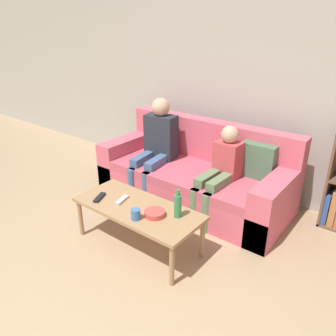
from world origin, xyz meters
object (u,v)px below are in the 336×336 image
object	(u,v)px
person_child	(221,168)
tv_remote_1	(122,200)
person_adult	(157,141)
cup_near	(136,214)
tv_remote_0	(100,197)
snack_bowl	(155,213)
coffee_table	(138,211)
bottle	(178,206)
couch	(195,177)

from	to	relation	value
person_child	tv_remote_1	size ratio (longest dim) A/B	5.38
person_adult	cup_near	xyz separation A→B (m)	(0.67, -1.09, -0.19)
tv_remote_0	snack_bowl	size ratio (longest dim) A/B	1.00
person_child	tv_remote_1	world-z (taller)	person_child
person_adult	tv_remote_0	size ratio (longest dim) A/B	6.36
tv_remote_0	person_child	bearing A→B (deg)	32.70
coffee_table	snack_bowl	distance (m)	0.22
cup_near	tv_remote_0	world-z (taller)	cup_near
person_adult	snack_bowl	world-z (taller)	person_adult
coffee_table	bottle	distance (m)	0.41
tv_remote_0	bottle	bearing A→B (deg)	-8.88
cup_near	bottle	world-z (taller)	bottle
bottle	snack_bowl	bearing A→B (deg)	-145.98
snack_bowl	person_child	bearing A→B (deg)	84.14
person_adult	cup_near	bearing A→B (deg)	-65.74
person_child	bottle	bearing A→B (deg)	-83.62
couch	person_adult	xyz separation A→B (m)	(-0.47, -0.09, 0.35)
person_child	bottle	size ratio (longest dim) A/B	3.83
couch	tv_remote_0	size ratio (longest dim) A/B	12.23
person_child	tv_remote_0	world-z (taller)	person_child
cup_near	tv_remote_0	xyz separation A→B (m)	(-0.50, 0.05, -0.03)
couch	person_child	distance (m)	0.48
tv_remote_0	snack_bowl	xyz separation A→B (m)	(0.58, 0.08, 0.01)
cup_near	tv_remote_0	bearing A→B (deg)	174.52
tv_remote_0	tv_remote_1	size ratio (longest dim) A/B	0.99
cup_near	snack_bowl	world-z (taller)	cup_near
coffee_table	tv_remote_0	size ratio (longest dim) A/B	6.65
cup_near	tv_remote_1	xyz separation A→B (m)	(-0.30, 0.14, -0.03)
couch	tv_remote_1	world-z (taller)	couch
cup_near	bottle	size ratio (longest dim) A/B	0.37
person_child	snack_bowl	distance (m)	0.94
tv_remote_1	snack_bowl	distance (m)	0.39
tv_remote_1	snack_bowl	bearing A→B (deg)	-14.14
tv_remote_0	snack_bowl	world-z (taller)	snack_bowl
couch	bottle	world-z (taller)	couch
person_adult	bottle	world-z (taller)	person_adult
couch	snack_bowl	size ratio (longest dim) A/B	12.29
person_child	tv_remote_1	xyz separation A→B (m)	(-0.49, -0.92, -0.13)
tv_remote_0	tv_remote_1	world-z (taller)	same
snack_bowl	bottle	distance (m)	0.21
person_child	cup_near	xyz separation A→B (m)	(-0.18, -1.06, -0.09)
person_adult	tv_remote_0	distance (m)	1.08
person_adult	bottle	distance (m)	1.26
tv_remote_0	coffee_table	bearing A→B (deg)	-7.69
coffee_table	person_adult	world-z (taller)	person_adult
bottle	tv_remote_0	bearing A→B (deg)	-165.54
tv_remote_1	tv_remote_0	bearing A→B (deg)	-167.24
cup_near	snack_bowl	distance (m)	0.16
couch	cup_near	bearing A→B (deg)	-80.25
coffee_table	person_child	distance (m)	0.97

